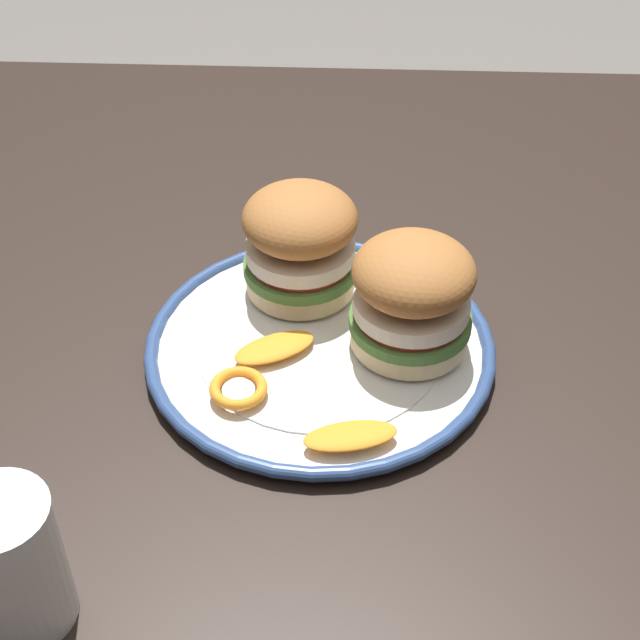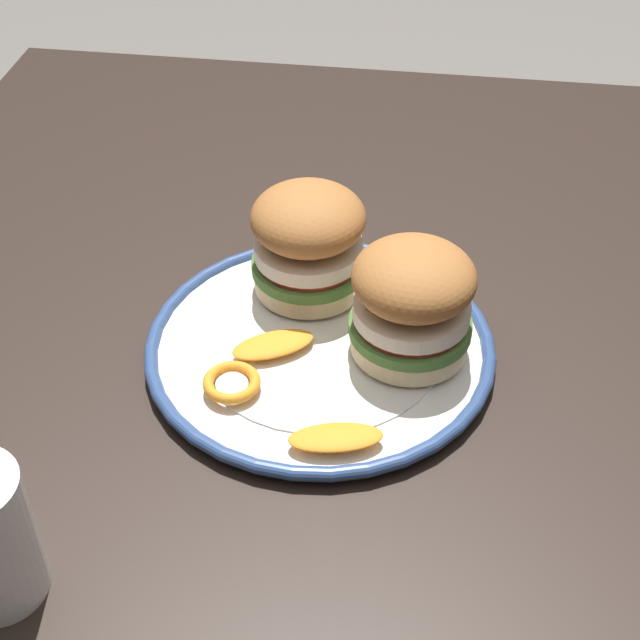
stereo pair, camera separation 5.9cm
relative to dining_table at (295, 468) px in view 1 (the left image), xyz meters
The scene contains 8 objects.
dining_table is the anchor object (origin of this frame).
dinner_plate 0.12m from the dining_table, 24.05° to the right, with size 0.30×0.30×0.02m.
sandwich_half_left 0.20m from the dining_table, ahead, with size 0.14×0.14×0.10m.
sandwich_half_right 0.20m from the dining_table, 63.40° to the right, with size 0.14×0.14×0.10m.
orange_peel_curled 0.13m from the dining_table, 115.52° to the left, with size 0.05×0.05×0.01m.
orange_peel_strip_long 0.12m from the dining_table, 29.51° to the left, with size 0.06×0.08×0.01m.
orange_peel_strip_short 0.14m from the dining_table, 143.99° to the right, with size 0.05×0.08×0.01m.
drinking_glass 0.30m from the dining_table, 143.02° to the left, with size 0.07×0.07×0.11m.
Camera 1 is at (-0.56, -0.05, 1.27)m, focal length 53.62 mm.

